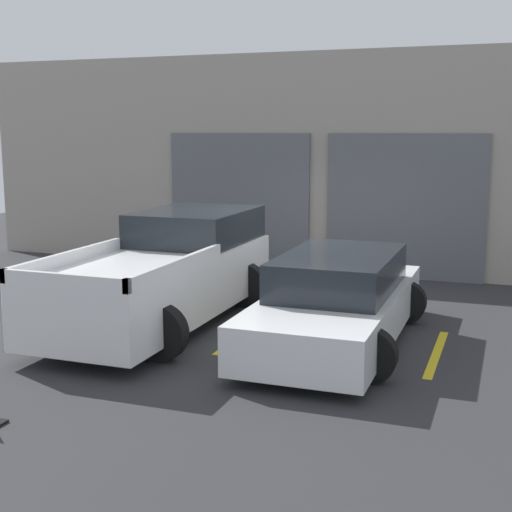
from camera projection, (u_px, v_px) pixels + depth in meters
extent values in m
plane|color=#2D2D30|center=(284.00, 304.00, 12.46)|extent=(28.00, 28.00, 0.00)
cube|color=#9E9389|center=(332.00, 164.00, 15.11)|extent=(16.63, 0.60, 4.61)
cube|color=#595B60|center=(239.00, 201.00, 15.62)|extent=(3.20, 0.08, 2.94)
cube|color=#595B60|center=(405.00, 207.00, 14.41)|extent=(3.20, 0.08, 2.94)
cube|color=white|center=(160.00, 284.00, 11.02)|extent=(1.83, 5.04, 0.90)
cube|color=#1E2328|center=(197.00, 226.00, 12.18)|extent=(1.69, 2.27, 0.55)
cube|color=white|center=(67.00, 258.00, 10.17)|extent=(0.08, 2.77, 0.18)
cube|color=white|center=(178.00, 266.00, 9.58)|extent=(0.08, 2.77, 0.18)
cube|color=white|center=(63.00, 281.00, 8.63)|extent=(1.83, 0.08, 0.18)
cylinder|color=black|center=(161.00, 278.00, 12.79)|extent=(0.77, 0.22, 0.77)
cylinder|color=black|center=(244.00, 285.00, 12.25)|extent=(0.77, 0.22, 0.77)
cylinder|color=black|center=(56.00, 322.00, 9.90)|extent=(0.77, 0.22, 0.77)
cylinder|color=black|center=(160.00, 333.00, 9.35)|extent=(0.77, 0.22, 0.77)
cube|color=white|center=(337.00, 312.00, 10.11)|extent=(1.72, 4.60, 0.61)
cube|color=#1E2328|center=(339.00, 271.00, 10.12)|extent=(1.51, 2.53, 0.52)
cylinder|color=black|center=(313.00, 295.00, 11.71)|extent=(0.67, 0.22, 0.67)
cylinder|color=black|center=(404.00, 302.00, 11.20)|extent=(0.67, 0.22, 0.67)
cylinder|color=black|center=(253.00, 343.00, 9.07)|extent=(0.67, 0.22, 0.67)
cylinder|color=black|center=(369.00, 355.00, 8.56)|extent=(0.67, 0.22, 0.67)
cube|color=gold|center=(84.00, 317.00, 11.61)|extent=(0.12, 2.20, 0.01)
cube|color=gold|center=(245.00, 333.00, 10.67)|extent=(0.12, 2.20, 0.01)
cube|color=gold|center=(436.00, 353.00, 9.72)|extent=(0.12, 2.20, 0.01)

